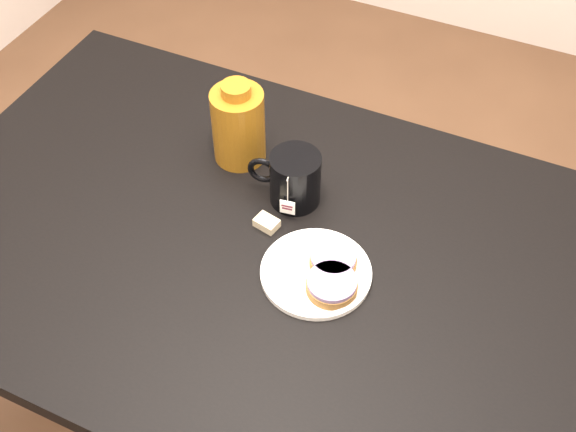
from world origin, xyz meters
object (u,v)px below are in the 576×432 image
(plate, at_px, (316,272))
(bagel_front, at_px, (332,285))
(mug, at_px, (294,178))
(teabag_pouch, at_px, (267,223))
(bagel_back, at_px, (333,260))
(bagel_package, at_px, (238,125))
(table, at_px, (264,270))

(plate, bearing_deg, bagel_front, -32.27)
(plate, xyz_separation_m, mug, (-0.12, 0.16, 0.05))
(bagel_front, relative_size, teabag_pouch, 2.36)
(bagel_back, distance_m, bagel_package, 0.36)
(mug, bearing_deg, bagel_back, -52.44)
(mug, bearing_deg, plate, -62.69)
(plate, bearing_deg, mug, 126.46)
(table, relative_size, bagel_front, 13.16)
(table, xyz_separation_m, plate, (0.12, -0.03, 0.09))
(bagel_back, xyz_separation_m, bagel_package, (-0.29, 0.20, 0.06))
(mug, xyz_separation_m, teabag_pouch, (-0.02, -0.09, -0.05))
(plate, relative_size, teabag_pouch, 4.53)
(mug, relative_size, bagel_package, 0.83)
(bagel_back, relative_size, bagel_front, 1.13)
(plate, relative_size, bagel_front, 1.92)
(table, height_order, bagel_package, bagel_package)
(table, bearing_deg, mug, 87.88)
(bagel_back, xyz_separation_m, mug, (-0.14, 0.13, 0.03))
(plate, height_order, bagel_package, bagel_package)
(bagel_front, bearing_deg, mug, 130.67)
(table, xyz_separation_m, bagel_back, (0.14, 0.00, 0.11))
(teabag_pouch, bearing_deg, bagel_front, -28.35)
(table, bearing_deg, plate, -11.80)
(bagel_package, bearing_deg, plate, -39.51)
(teabag_pouch, xyz_separation_m, bagel_package, (-0.14, 0.15, 0.08))
(mug, distance_m, teabag_pouch, 0.10)
(bagel_front, xyz_separation_m, teabag_pouch, (-0.17, 0.09, -0.02))
(table, height_order, teabag_pouch, teabag_pouch)
(plate, relative_size, mug, 1.32)
(bagel_back, distance_m, mug, 0.19)
(table, relative_size, mug, 9.06)
(mug, distance_m, bagel_package, 0.17)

